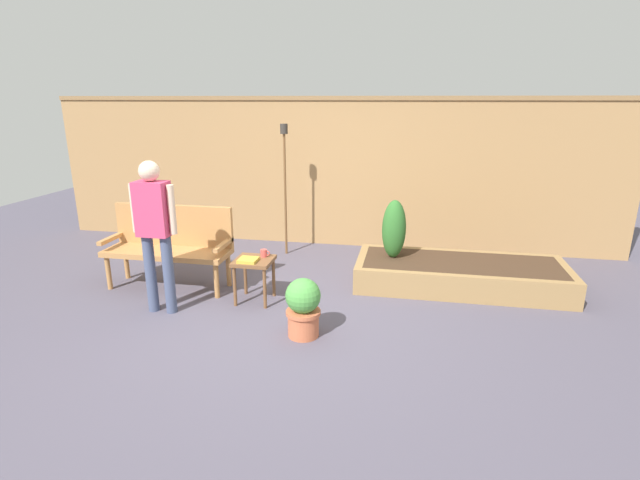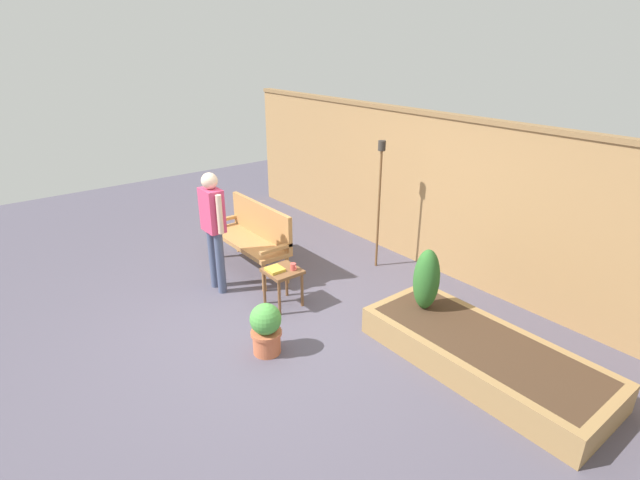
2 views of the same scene
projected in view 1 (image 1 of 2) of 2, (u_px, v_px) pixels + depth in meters
The scene contains 11 objects.
ground_plane at pixel (280, 316), 4.86m from camera, with size 14.00×14.00×0.00m, color #514C5B.
fence_back at pixel (326, 172), 7.00m from camera, with size 8.40×0.14×2.16m.
garden_bench at pixel (170, 240), 5.53m from camera, with size 1.44×0.48×0.94m.
side_table at pixel (254, 266), 5.11m from camera, with size 0.40×0.40×0.48m.
cup_on_table at pixel (264, 253), 5.15m from camera, with size 0.10×0.07×0.08m.
book_on_table at pixel (248, 260), 5.01m from camera, with size 0.19×0.19×0.03m, color gold.
potted_boxwood at pixel (303, 306), 4.37m from camera, with size 0.33×0.33×0.56m.
raised_planter_bed at pixel (460, 274), 5.58m from camera, with size 2.40×1.00×0.30m.
shrub_near_bench at pixel (394, 229), 5.61m from camera, with size 0.28×0.28×0.70m.
tiki_torch at pixel (285, 167), 6.46m from camera, with size 0.10×0.10×1.80m.
person_by_bench at pixel (155, 224), 4.70m from camera, with size 0.47×0.20×1.56m.
Camera 1 is at (1.24, -4.28, 2.13)m, focal length 26.79 mm.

